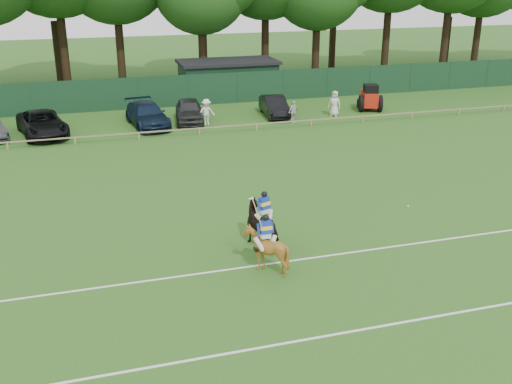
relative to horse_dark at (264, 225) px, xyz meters
name	(u,v)px	position (x,y,z in m)	size (l,w,h in m)	color
ground	(265,252)	(-0.12, -0.58, -0.91)	(160.00, 160.00, 0.00)	#1E4C14
horse_dark	(264,225)	(0.00, 0.00, 0.00)	(0.98, 2.16, 1.82)	black
horse_chestnut	(265,250)	(-0.58, -2.03, -0.06)	(1.38, 1.55, 1.71)	brown
suv_black	(42,124)	(-9.11, 20.23, -0.11)	(2.66, 5.76, 1.60)	black
sedan_navy	(147,115)	(-2.13, 20.78, -0.10)	(2.26, 5.57, 1.62)	#101E35
hatch_grey	(189,111)	(0.91, 21.17, -0.09)	(1.93, 4.80, 1.64)	#2C2C2E
estate_black	(275,106)	(7.39, 21.13, -0.17)	(1.57, 4.50, 1.48)	black
spectator_left	(207,112)	(1.94, 19.98, 0.01)	(1.19, 0.68, 1.84)	silver
spectator_mid	(293,112)	(7.97, 18.63, -0.10)	(0.95, 0.40, 1.62)	beige
spectator_right	(335,104)	(11.69, 19.84, 0.04)	(0.93, 0.60, 1.90)	silver
rider_dark	(264,207)	(0.00, -0.01, 0.79)	(0.90, 0.57, 1.41)	silver
rider_chestnut	(266,231)	(-0.58, -2.04, 0.71)	(0.94, 0.57, 2.05)	silver
polo_ball	(408,206)	(7.70, 2.01, -0.87)	(0.09, 0.09, 0.09)	silver
pitch_lines	(296,296)	(-0.12, -4.08, -0.90)	(60.00, 5.10, 0.01)	silver
pitch_rail	(184,129)	(-0.12, 17.42, -0.47)	(62.10, 0.10, 0.50)	#997F5B
perimeter_fence	(164,92)	(-0.12, 26.42, 0.34)	(92.08, 0.08, 2.50)	#14351E
utility_shed	(228,78)	(5.88, 29.42, 0.63)	(8.40, 4.40, 3.04)	#14331E
tree_row	(173,88)	(1.88, 34.42, -0.91)	(96.00, 12.00, 21.00)	#26561C
tractor	(370,98)	(15.07, 20.79, 0.07)	(2.28, 2.82, 2.06)	#B61E10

